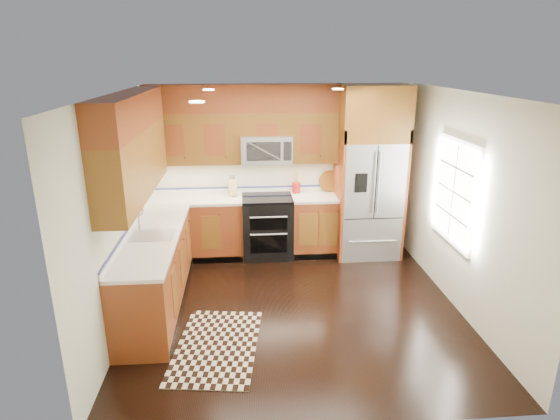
{
  "coord_description": "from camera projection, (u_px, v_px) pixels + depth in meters",
  "views": [
    {
      "loc": [
        -0.6,
        -5.12,
        2.98
      ],
      "look_at": [
        -0.14,
        0.6,
        1.09
      ],
      "focal_mm": 30.0,
      "sensor_mm": 36.0,
      "label": 1
    }
  ],
  "objects": [
    {
      "name": "wall_right",
      "position": [
        463.0,
        204.0,
        5.57
      ],
      "size": [
        0.02,
        4.0,
        2.6
      ],
      "primitive_type": "cube",
      "color": "beige",
      "rests_on": "ground"
    },
    {
      "name": "window",
      "position": [
        455.0,
        192.0,
        5.73
      ],
      "size": [
        0.04,
        1.1,
        1.3
      ],
      "color": "white",
      "rests_on": "ground"
    },
    {
      "name": "upper_cabinets",
      "position": [
        200.0,
        133.0,
        6.14
      ],
      "size": [
        2.85,
        3.0,
        1.15
      ],
      "color": "brown",
      "rests_on": "ground"
    },
    {
      "name": "microwave",
      "position": [
        266.0,
        149.0,
        6.99
      ],
      "size": [
        0.76,
        0.4,
        0.42
      ],
      "color": "#B2B2B7",
      "rests_on": "ground"
    },
    {
      "name": "countertop",
      "position": [
        209.0,
        214.0,
        6.42
      ],
      "size": [
        2.86,
        3.01,
        0.04
      ],
      "color": "beige",
      "rests_on": "base_cabinets"
    },
    {
      "name": "refrigerator",
      "position": [
        369.0,
        173.0,
        7.06
      ],
      "size": [
        0.98,
        0.75,
        2.6
      ],
      "color": "#B2B2B7",
      "rests_on": "ground"
    },
    {
      "name": "ground",
      "position": [
        295.0,
        307.0,
        5.83
      ],
      "size": [
        4.0,
        4.0,
        0.0
      ],
      "primitive_type": "plane",
      "color": "black",
      "rests_on": "ground"
    },
    {
      "name": "rug",
      "position": [
        217.0,
        346.0,
        5.04
      ],
      "size": [
        1.02,
        1.51,
        0.01
      ],
      "primitive_type": "cube",
      "rotation": [
        0.0,
        0.0,
        -0.13
      ],
      "color": "black",
      "rests_on": "ground"
    },
    {
      "name": "base_cabinets",
      "position": [
        200.0,
        249.0,
        6.44
      ],
      "size": [
        2.85,
        3.0,
        0.9
      ],
      "color": "brown",
      "rests_on": "ground"
    },
    {
      "name": "sink_faucet",
      "position": [
        150.0,
        230.0,
        5.6
      ],
      "size": [
        0.54,
        0.44,
        0.37
      ],
      "color": "#B2B2B7",
      "rests_on": "countertop"
    },
    {
      "name": "wall_back",
      "position": [
        282.0,
        169.0,
        7.31
      ],
      "size": [
        4.0,
        0.02,
        2.6
      ],
      "primitive_type": "cube",
      "color": "beige",
      "rests_on": "ground"
    },
    {
      "name": "cutting_board",
      "position": [
        329.0,
        190.0,
        7.42
      ],
      "size": [
        0.36,
        0.36,
        0.02
      ],
      "primitive_type": "cylinder",
      "rotation": [
        0.0,
        0.0,
        0.08
      ],
      "color": "brown",
      "rests_on": "countertop"
    },
    {
      "name": "range",
      "position": [
        267.0,
        227.0,
        7.24
      ],
      "size": [
        0.76,
        0.67,
        0.95
      ],
      "color": "black",
      "rests_on": "ground"
    },
    {
      "name": "knife_block",
      "position": [
        233.0,
        187.0,
        7.18
      ],
      "size": [
        0.14,
        0.17,
        0.32
      ],
      "color": "tan",
      "rests_on": "countertop"
    },
    {
      "name": "wall_left",
      "position": [
        120.0,
        213.0,
        5.27
      ],
      "size": [
        0.02,
        4.0,
        2.6
      ],
      "primitive_type": "cube",
      "color": "beige",
      "rests_on": "ground"
    },
    {
      "name": "utensil_crock",
      "position": [
        296.0,
        185.0,
        7.31
      ],
      "size": [
        0.15,
        0.15,
        0.35
      ],
      "color": "#A51418",
      "rests_on": "countertop"
    }
  ]
}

